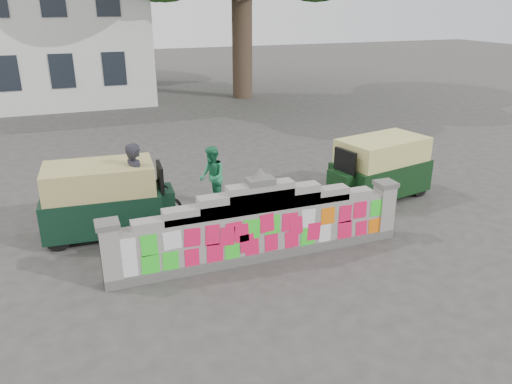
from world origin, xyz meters
TOP-DOWN VIEW (x-y plane):
  - ground at (0.00, 0.00)m, footprint 100.00×100.00m
  - parapet_wall at (-0.00, -0.01)m, footprint 6.48×0.44m
  - cyclist_bike at (-2.16, 2.15)m, footprint 2.29×1.26m
  - cyclist_rider at (-2.16, 2.15)m, footprint 0.62×0.80m
  - pedestrian at (-0.11, 3.17)m, footprint 0.65×0.82m
  - rickshaw_left at (-2.88, 2.42)m, footprint 3.09×1.59m
  - rickshaw_right at (4.31, 2.11)m, footprint 3.11×1.90m

SIDE VIEW (x-z plane):
  - ground at x=0.00m, z-range 0.00..0.00m
  - cyclist_bike at x=-2.16m, z-range 0.00..1.14m
  - parapet_wall at x=0.00m, z-range -0.26..1.75m
  - pedestrian at x=-0.11m, z-range 0.00..1.61m
  - rickshaw_right at x=4.31m, z-range 0.03..1.70m
  - rickshaw_left at x=-2.88m, z-range 0.03..1.72m
  - cyclist_rider at x=-2.16m, z-range 0.00..1.93m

